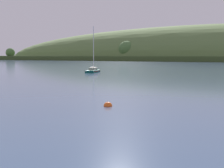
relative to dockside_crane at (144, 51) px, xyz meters
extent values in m
ellipsoid|color=#56703D|center=(36.36, 34.02, -7.69)|extent=(449.70, 112.05, 60.08)
sphere|color=#476B38|center=(-150.95, -12.19, -0.59)|extent=(9.50, 9.50, 9.50)
sphere|color=#476B38|center=(-11.89, -7.95, 1.17)|extent=(14.52, 14.52, 14.52)
cube|color=#4C4C51|center=(0.08, -0.22, -6.69)|extent=(4.06, 4.06, 2.00)
cylinder|color=#BCB293|center=(0.08, -0.22, 1.54)|extent=(1.45, 1.45, 14.47)
cylinder|color=#BCB293|center=(-1.22, 3.46, 7.62)|extent=(3.98, 9.45, 0.80)
cube|color=#333338|center=(0.66, -1.87, 7.62)|extent=(2.43, 2.14, 1.74)
cube|color=#0F564C|center=(74.21, -171.49, -7.61)|extent=(4.58, 7.13, 1.11)
cone|color=#0F564C|center=(72.97, -168.33, -7.61)|extent=(2.64, 2.37, 2.18)
cube|color=maroon|center=(74.21, -171.49, -7.34)|extent=(4.60, 7.14, 0.13)
cube|color=#BCB299|center=(74.15, -171.33, -6.71)|extent=(2.55, 3.40, 0.69)
cylinder|color=silver|center=(73.90, -170.70, -1.38)|extent=(0.16, 0.16, 11.36)
cylinder|color=silver|center=(74.55, -172.35, -6.22)|extent=(1.42, 3.36, 0.13)
sphere|color=#EA5B19|center=(108.78, -215.93, -7.69)|extent=(0.78, 0.78, 0.78)
cylinder|color=black|center=(108.78, -215.93, -7.26)|extent=(0.04, 0.04, 0.08)
camera|label=1|loc=(124.63, -239.53, -3.19)|focal=52.17mm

